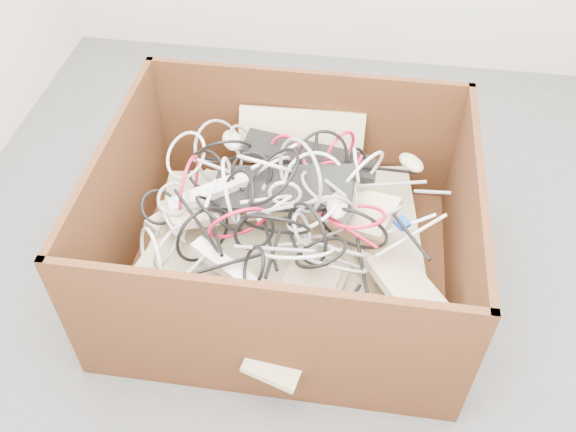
# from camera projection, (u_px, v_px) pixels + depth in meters

# --- Properties ---
(ground) EXTENTS (3.00, 3.00, 0.00)m
(ground) POSITION_uv_depth(u_px,v_px,m) (312.00, 269.00, 2.40)
(ground) COLOR #49494B
(ground) RESTS_ON ground
(cardboard_box) EXTENTS (1.23, 1.02, 0.59)m
(cardboard_box) POSITION_uv_depth(u_px,v_px,m) (283.00, 249.00, 2.28)
(cardboard_box) COLOR #36210D
(cardboard_box) RESTS_ON ground
(keyboard_pile) EXTENTS (1.10, 1.07, 0.37)m
(keyboard_pile) POSITION_uv_depth(u_px,v_px,m) (295.00, 215.00, 2.21)
(keyboard_pile) COLOR beige
(keyboard_pile) RESTS_ON cardboard_box
(mice_scatter) EXTENTS (0.79, 0.83, 0.22)m
(mice_scatter) POSITION_uv_depth(u_px,v_px,m) (286.00, 215.00, 2.13)
(mice_scatter) COLOR #BDB198
(mice_scatter) RESTS_ON keyboard_pile
(power_strip_left) EXTENTS (0.28, 0.16, 0.12)m
(power_strip_left) POSITION_uv_depth(u_px,v_px,m) (209.00, 193.00, 2.14)
(power_strip_left) COLOR white
(power_strip_left) RESTS_ON keyboard_pile
(power_strip_right) EXTENTS (0.26, 0.17, 0.09)m
(power_strip_right) POSITION_uv_depth(u_px,v_px,m) (226.00, 267.00, 1.98)
(power_strip_right) COLOR white
(power_strip_right) RESTS_ON keyboard_pile
(vga_plug) EXTENTS (0.06, 0.06, 0.03)m
(vga_plug) POSITION_uv_depth(u_px,v_px,m) (402.00, 223.00, 2.05)
(vga_plug) COLOR #0B31AE
(vga_plug) RESTS_ON keyboard_pile
(cable_tangle) EXTENTS (1.06, 0.89, 0.48)m
(cable_tangle) POSITION_uv_depth(u_px,v_px,m) (271.00, 200.00, 2.08)
(cable_tangle) COLOR black
(cable_tangle) RESTS_ON keyboard_pile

